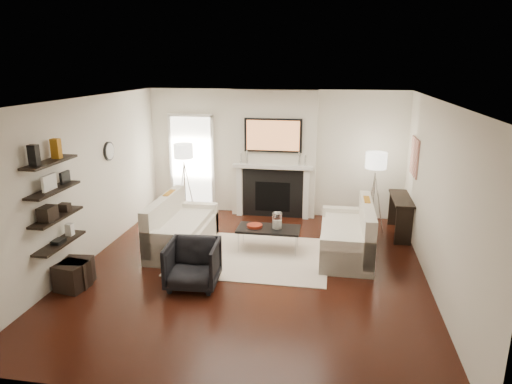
% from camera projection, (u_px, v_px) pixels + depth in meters
% --- Properties ---
extents(room_envelope, '(6.00, 6.00, 6.00)m').
position_uv_depth(room_envelope, '(249.00, 190.00, 6.97)').
color(room_envelope, black).
rests_on(room_envelope, ground).
extents(chimney_breast, '(1.80, 0.25, 2.70)m').
position_uv_depth(chimney_breast, '(274.00, 154.00, 9.69)').
color(chimney_breast, silver).
rests_on(chimney_breast, floor).
extents(fireplace_surround, '(1.30, 0.02, 1.04)m').
position_uv_depth(fireplace_surround, '(273.00, 194.00, 9.79)').
color(fireplace_surround, black).
rests_on(fireplace_surround, floor).
extents(firebox, '(0.75, 0.02, 0.65)m').
position_uv_depth(firebox, '(273.00, 197.00, 9.81)').
color(firebox, black).
rests_on(firebox, floor).
extents(mantel_pilaster_l, '(0.12, 0.08, 1.10)m').
position_uv_depth(mantel_pilaster_l, '(240.00, 191.00, 9.87)').
color(mantel_pilaster_l, white).
rests_on(mantel_pilaster_l, floor).
extents(mantel_pilaster_r, '(0.12, 0.08, 1.10)m').
position_uv_depth(mantel_pilaster_r, '(306.00, 194.00, 9.64)').
color(mantel_pilaster_r, white).
rests_on(mantel_pilaster_r, floor).
extents(mantel_shelf, '(1.70, 0.18, 0.07)m').
position_uv_depth(mantel_shelf, '(273.00, 167.00, 9.58)').
color(mantel_shelf, white).
rests_on(mantel_shelf, chimney_breast).
extents(tv_body, '(1.20, 0.06, 0.70)m').
position_uv_depth(tv_body, '(273.00, 135.00, 9.43)').
color(tv_body, black).
rests_on(tv_body, chimney_breast).
extents(tv_screen, '(1.10, 0.00, 0.62)m').
position_uv_depth(tv_screen, '(273.00, 136.00, 9.40)').
color(tv_screen, '#BF723F').
rests_on(tv_screen, tv_body).
extents(candlestick_l_tall, '(0.04, 0.04, 0.30)m').
position_uv_depth(candlestick_l_tall, '(247.00, 157.00, 9.63)').
color(candlestick_l_tall, silver).
rests_on(candlestick_l_tall, mantel_shelf).
extents(candlestick_l_short, '(0.04, 0.04, 0.24)m').
position_uv_depth(candlestick_l_short, '(241.00, 158.00, 9.66)').
color(candlestick_l_short, silver).
rests_on(candlestick_l_short, mantel_shelf).
extents(candlestick_r_tall, '(0.04, 0.04, 0.30)m').
position_uv_depth(candlestick_r_tall, '(299.00, 159.00, 9.45)').
color(candlestick_r_tall, silver).
rests_on(candlestick_r_tall, mantel_shelf).
extents(candlestick_r_short, '(0.04, 0.04, 0.24)m').
position_uv_depth(candlestick_r_short, '(305.00, 161.00, 9.44)').
color(candlestick_r_short, silver).
rests_on(candlestick_r_short, mantel_shelf).
extents(hallway_panel, '(0.90, 0.02, 2.10)m').
position_uv_depth(hallway_panel, '(192.00, 164.00, 10.17)').
color(hallway_panel, white).
rests_on(hallway_panel, floor).
extents(door_trim_l, '(0.06, 0.06, 2.16)m').
position_uv_depth(door_trim_l, '(171.00, 163.00, 10.23)').
color(door_trim_l, white).
rests_on(door_trim_l, floor).
extents(door_trim_r, '(0.06, 0.06, 2.16)m').
position_uv_depth(door_trim_r, '(213.00, 165.00, 10.08)').
color(door_trim_r, white).
rests_on(door_trim_r, floor).
extents(door_trim_top, '(1.02, 0.06, 0.06)m').
position_uv_depth(door_trim_top, '(190.00, 115.00, 9.86)').
color(door_trim_top, white).
rests_on(door_trim_top, wall_back).
extents(rug, '(2.60, 2.00, 0.01)m').
position_uv_depth(rug, '(252.00, 256.00, 7.88)').
color(rug, beige).
rests_on(rug, floor).
extents(loveseat_left_base, '(0.85, 1.80, 0.42)m').
position_uv_depth(loveseat_left_base, '(183.00, 237.00, 8.20)').
color(loveseat_left_base, silver).
rests_on(loveseat_left_base, floor).
extents(loveseat_left_back, '(0.18, 1.80, 0.80)m').
position_uv_depth(loveseat_left_back, '(165.00, 219.00, 8.17)').
color(loveseat_left_back, silver).
rests_on(loveseat_left_back, floor).
extents(loveseat_left_arm_n, '(0.85, 0.18, 0.60)m').
position_uv_depth(loveseat_left_arm_n, '(167.00, 250.00, 7.40)').
color(loveseat_left_arm_n, silver).
rests_on(loveseat_left_arm_n, floor).
extents(loveseat_left_arm_s, '(0.85, 0.18, 0.60)m').
position_uv_depth(loveseat_left_arm_s, '(196.00, 218.00, 8.94)').
color(loveseat_left_arm_s, silver).
rests_on(loveseat_left_arm_s, floor).
extents(loveseat_left_cushion, '(0.63, 1.44, 0.10)m').
position_uv_depth(loveseat_left_cushion, '(185.00, 223.00, 8.12)').
color(loveseat_left_cushion, silver).
rests_on(loveseat_left_cushion, loveseat_left_base).
extents(pillow_left_orange, '(0.10, 0.42, 0.42)m').
position_uv_depth(pillow_left_orange, '(170.00, 203.00, 8.39)').
color(pillow_left_orange, '#AF6F15').
rests_on(pillow_left_orange, loveseat_left_cushion).
extents(pillow_left_charcoal, '(0.10, 0.40, 0.40)m').
position_uv_depth(pillow_left_charcoal, '(158.00, 214.00, 7.83)').
color(pillow_left_charcoal, black).
rests_on(pillow_left_charcoal, loveseat_left_cushion).
extents(loveseat_right_base, '(0.85, 1.80, 0.42)m').
position_uv_depth(loveseat_right_base, '(345.00, 243.00, 7.90)').
color(loveseat_right_base, silver).
rests_on(loveseat_right_base, floor).
extents(loveseat_right_back, '(0.18, 1.80, 0.80)m').
position_uv_depth(loveseat_right_back, '(366.00, 227.00, 7.76)').
color(loveseat_right_back, silver).
rests_on(loveseat_right_back, floor).
extents(loveseat_right_arm_n, '(0.85, 0.18, 0.60)m').
position_uv_depth(loveseat_right_arm_n, '(347.00, 257.00, 7.10)').
color(loveseat_right_arm_n, silver).
rests_on(loveseat_right_arm_n, floor).
extents(loveseat_right_arm_s, '(0.85, 0.18, 0.60)m').
position_uv_depth(loveseat_right_arm_s, '(345.00, 223.00, 8.64)').
color(loveseat_right_arm_s, silver).
rests_on(loveseat_right_arm_s, floor).
extents(loveseat_right_cushion, '(0.63, 1.44, 0.10)m').
position_uv_depth(loveseat_right_cushion, '(343.00, 229.00, 7.83)').
color(loveseat_right_cushion, silver).
rests_on(loveseat_right_cushion, loveseat_right_base).
extents(pillow_right_orange, '(0.10, 0.42, 0.42)m').
position_uv_depth(pillow_right_orange, '(366.00, 210.00, 7.99)').
color(pillow_right_orange, '#AF6F15').
rests_on(pillow_right_orange, loveseat_right_cushion).
extents(pillow_right_charcoal, '(0.10, 0.40, 0.40)m').
position_uv_depth(pillow_right_charcoal, '(368.00, 222.00, 7.42)').
color(pillow_right_charcoal, black).
rests_on(pillow_right_charcoal, loveseat_right_cushion).
extents(coffee_table, '(1.10, 0.55, 0.04)m').
position_uv_depth(coffee_table, '(269.00, 229.00, 8.04)').
color(coffee_table, black).
rests_on(coffee_table, floor).
extents(coffee_leg_nw, '(0.02, 0.02, 0.38)m').
position_uv_depth(coffee_leg_nw, '(238.00, 243.00, 7.97)').
color(coffee_leg_nw, silver).
rests_on(coffee_leg_nw, floor).
extents(coffee_leg_ne, '(0.02, 0.02, 0.38)m').
position_uv_depth(coffee_leg_ne, '(296.00, 247.00, 7.81)').
color(coffee_leg_ne, silver).
rests_on(coffee_leg_ne, floor).
extents(coffee_leg_sw, '(0.02, 0.02, 0.38)m').
position_uv_depth(coffee_leg_sw, '(243.00, 234.00, 8.38)').
color(coffee_leg_sw, silver).
rests_on(coffee_leg_sw, floor).
extents(coffee_leg_se, '(0.02, 0.02, 0.38)m').
position_uv_depth(coffee_leg_se, '(298.00, 237.00, 8.22)').
color(coffee_leg_se, silver).
rests_on(coffee_leg_se, floor).
extents(hurricane_glass, '(0.17, 0.17, 0.30)m').
position_uv_depth(hurricane_glass, '(277.00, 221.00, 7.97)').
color(hurricane_glass, white).
rests_on(hurricane_glass, coffee_table).
extents(hurricane_candle, '(0.11, 0.11, 0.16)m').
position_uv_depth(hurricane_candle, '(277.00, 224.00, 7.99)').
color(hurricane_candle, white).
rests_on(hurricane_candle, coffee_table).
extents(copper_bowl, '(0.27, 0.27, 0.05)m').
position_uv_depth(copper_bowl, '(255.00, 226.00, 8.07)').
color(copper_bowl, red).
rests_on(copper_bowl, coffee_table).
extents(armchair, '(0.79, 0.74, 0.76)m').
position_uv_depth(armchair, '(193.00, 262.00, 6.74)').
color(armchair, black).
rests_on(armchair, floor).
extents(lamp_left_post, '(0.02, 0.02, 1.20)m').
position_uv_depth(lamp_left_post, '(185.00, 190.00, 9.76)').
color(lamp_left_post, silver).
rests_on(lamp_left_post, floor).
extents(lamp_left_shade, '(0.40, 0.40, 0.30)m').
position_uv_depth(lamp_left_shade, '(183.00, 151.00, 9.53)').
color(lamp_left_shade, white).
rests_on(lamp_left_shade, lamp_left_post).
extents(lamp_left_leg_a, '(0.25, 0.02, 1.23)m').
position_uv_depth(lamp_left_leg_a, '(190.00, 190.00, 9.74)').
color(lamp_left_leg_a, silver).
rests_on(lamp_left_leg_a, floor).
extents(lamp_left_leg_b, '(0.14, 0.22, 1.23)m').
position_uv_depth(lamp_left_leg_b, '(184.00, 189.00, 9.86)').
color(lamp_left_leg_b, silver).
rests_on(lamp_left_leg_b, floor).
extents(lamp_left_leg_c, '(0.14, 0.22, 1.23)m').
position_uv_depth(lamp_left_leg_c, '(181.00, 191.00, 9.68)').
color(lamp_left_leg_c, silver).
rests_on(lamp_left_leg_c, floor).
extents(lamp_right_post, '(0.02, 0.02, 1.20)m').
position_uv_depth(lamp_right_post, '(373.00, 203.00, 8.83)').
color(lamp_right_post, silver).
rests_on(lamp_right_post, floor).
extents(lamp_right_shade, '(0.40, 0.40, 0.30)m').
position_uv_depth(lamp_right_shade, '(376.00, 160.00, 8.60)').
color(lamp_right_shade, white).
rests_on(lamp_right_shade, lamp_right_post).
extents(lamp_right_leg_a, '(0.25, 0.02, 1.23)m').
position_uv_depth(lamp_right_leg_a, '(379.00, 204.00, 8.81)').
color(lamp_right_leg_a, silver).
rests_on(lamp_right_leg_a, floor).
extents(lamp_right_leg_b, '(0.14, 0.22, 1.23)m').
position_uv_depth(lamp_right_leg_b, '(370.00, 202.00, 8.93)').
color(lamp_right_leg_b, silver).
rests_on(lamp_right_leg_b, floor).
extents(lamp_right_leg_c, '(0.14, 0.22, 1.23)m').
position_uv_depth(lamp_right_leg_c, '(371.00, 205.00, 8.75)').
color(lamp_right_leg_c, silver).
rests_on(lamp_right_leg_c, floor).
extents(console_top, '(0.35, 1.20, 0.04)m').
position_uv_depth(console_top, '(401.00, 198.00, 8.71)').
color(console_top, black).
rests_on(console_top, floor).
extents(console_leg_n, '(0.30, 0.04, 0.71)m').
position_uv_depth(console_leg_n, '(404.00, 227.00, 8.29)').
color(console_leg_n, black).
rests_on(console_leg_n, floor).
extents(console_leg_s, '(0.30, 0.04, 0.71)m').
position_uv_depth(console_leg_s, '(396.00, 208.00, 9.33)').
color(console_leg_s, black).
rests_on(console_leg_s, floor).
extents(wall_art, '(0.03, 0.70, 0.70)m').
position_uv_depth(wall_art, '(415.00, 157.00, 8.42)').
color(wall_art, '#B76E5B').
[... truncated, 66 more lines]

